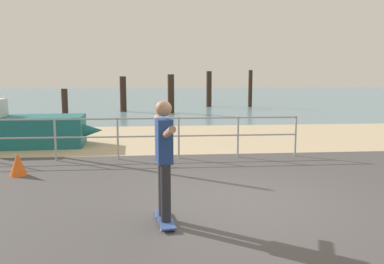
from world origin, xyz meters
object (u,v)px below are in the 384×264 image
(skateboard, at_px, (165,219))
(skateboarder, at_px, (164,153))
(sailboat, at_px, (11,130))
(traffic_cone, at_px, (18,165))

(skateboard, height_order, skateboarder, skateboarder)
(sailboat, bearing_deg, skateboarder, -56.52)
(skateboarder, distance_m, traffic_cone, 4.23)
(skateboard, bearing_deg, skateboarder, 56.31)
(sailboat, xyz_separation_m, skateboard, (4.26, -6.44, -0.45))
(sailboat, height_order, traffic_cone, sailboat)
(skateboard, xyz_separation_m, traffic_cone, (-2.94, 2.95, 0.18))
(skateboard, height_order, traffic_cone, traffic_cone)
(skateboarder, relative_size, traffic_cone, 3.30)
(skateboarder, xyz_separation_m, traffic_cone, (-2.94, 2.95, -0.77))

